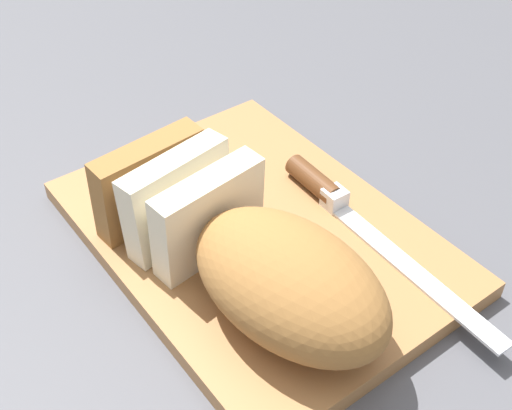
{
  "coord_description": "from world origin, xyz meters",
  "views": [
    {
      "loc": [
        -0.36,
        0.27,
        0.44
      ],
      "look_at": [
        0.0,
        0.0,
        0.05
      ],
      "focal_mm": 46.87,
      "sensor_mm": 36.0,
      "label": 1
    }
  ],
  "objects": [
    {
      "name": "crumb_stray_left",
      "position": [
        -0.01,
        0.03,
        0.02
      ],
      "size": [
        0.0,
        0.0,
        0.0
      ],
      "primitive_type": "sphere",
      "color": "#996633",
      "rests_on": "cutting_board"
    },
    {
      "name": "cutting_board",
      "position": [
        0.0,
        0.0,
        0.01
      ],
      "size": [
        0.37,
        0.27,
        0.02
      ],
      "primitive_type": "cube",
      "rotation": [
        0.0,
        0.0,
        0.01
      ],
      "color": "#9E6B3D",
      "rests_on": "ground_plane"
    },
    {
      "name": "bread_knife",
      "position": [
        -0.02,
        -0.08,
        0.03
      ],
      "size": [
        0.27,
        0.03,
        0.02
      ],
      "rotation": [
        0.0,
        0.0,
        3.12
      ],
      "color": "silver",
      "rests_on": "cutting_board"
    },
    {
      "name": "bread_loaf",
      "position": [
        -0.06,
        0.05,
        0.06
      ],
      "size": [
        0.29,
        0.15,
        0.09
      ],
      "rotation": [
        0.0,
        0.0,
        0.14
      ],
      "color": "#996633",
      "rests_on": "cutting_board"
    },
    {
      "name": "ground_plane",
      "position": [
        0.0,
        0.0,
        0.0
      ],
      "size": [
        3.0,
        3.0,
        0.0
      ],
      "primitive_type": "plane",
      "color": "#4C4C51"
    },
    {
      "name": "crumb_near_knife",
      "position": [
        -0.03,
        0.03,
        0.02
      ],
      "size": [
        0.01,
        0.01,
        0.01
      ],
      "primitive_type": "sphere",
      "color": "#996633",
      "rests_on": "cutting_board"
    },
    {
      "name": "crumb_near_loaf",
      "position": [
        0.03,
        0.03,
        0.02
      ],
      "size": [
        0.01,
        0.01,
        0.01
      ],
      "primitive_type": "sphere",
      "color": "#996633",
      "rests_on": "cutting_board"
    }
  ]
}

